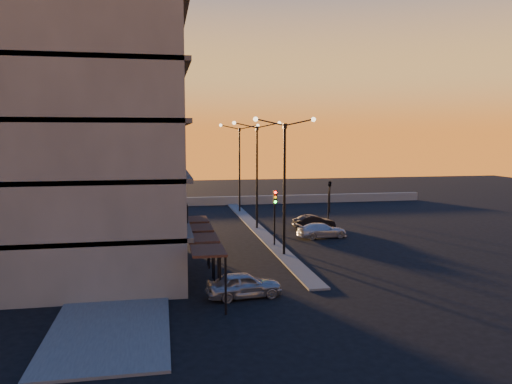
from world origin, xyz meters
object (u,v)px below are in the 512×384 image
at_px(traffic_light_main, 275,208).
at_px(car_wagon, 322,230).
at_px(streetlamp_mid, 257,166).
at_px(car_sedan, 314,222).
at_px(car_hatchback, 244,285).

distance_m(traffic_light_main, car_wagon, 5.65).
bearing_deg(car_wagon, streetlamp_mid, 37.08).
xyz_separation_m(streetlamp_mid, car_sedan, (5.00, -0.84, -4.98)).
relative_size(traffic_light_main, car_sedan, 1.14).
distance_m(streetlamp_mid, traffic_light_main, 7.62).
bearing_deg(car_wagon, car_sedan, -14.85).
height_order(streetlamp_mid, car_sedan, streetlamp_mid).
distance_m(traffic_light_main, car_hatchback, 12.12).
relative_size(traffic_light_main, car_wagon, 1.03).
relative_size(streetlamp_mid, car_wagon, 2.30).
relative_size(car_hatchback, car_wagon, 0.94).
bearing_deg(traffic_light_main, car_hatchback, -110.44).
xyz_separation_m(car_sedan, car_wagon, (-0.50, -3.76, -0.01)).
xyz_separation_m(car_hatchback, car_sedan, (9.16, 17.45, -0.05)).
bearing_deg(car_sedan, streetlamp_mid, 76.17).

